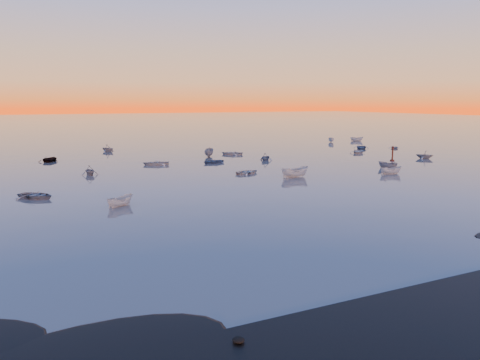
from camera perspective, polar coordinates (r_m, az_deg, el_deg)
ground at (r=124.87m, az=-14.84°, el=4.31°), size 600.00×600.00×0.00m
mud_lobes at (r=33.78m, az=21.94°, el=-9.78°), size 140.00×6.00×0.07m
moored_fleet at (r=79.55m, az=-8.14°, el=1.69°), size 124.00×58.00×1.20m
boat_near_left at (r=57.57m, az=-23.59°, el=-2.04°), size 4.31×4.31×1.07m
boat_near_center at (r=67.82m, az=6.69°, el=0.36°), size 2.08×4.41×1.49m
boat_near_right at (r=95.97m, az=21.55°, el=2.45°), size 3.53×3.08×1.15m
channel_marker at (r=90.14m, az=18.09°, el=2.96°), size 0.81×0.81×2.89m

